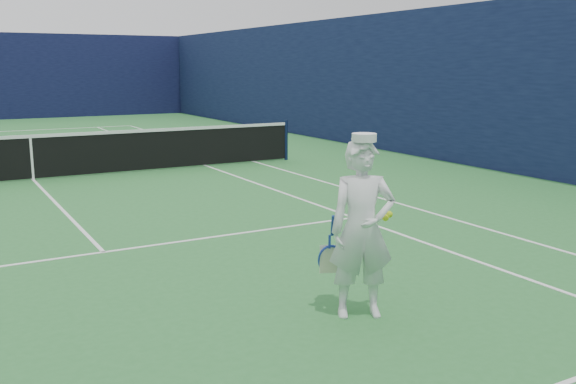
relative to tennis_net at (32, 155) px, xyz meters
name	(u,v)px	position (x,y,z in m)	size (l,w,h in m)	color
ground	(34,180)	(0.00, 0.00, -0.55)	(80.00, 80.00, 0.00)	#2A6F32
court_markings	(33,180)	(0.00, 0.00, -0.55)	(11.03, 23.83, 0.01)	white
windscreen_fence	(26,89)	(0.00, 0.00, 1.45)	(20.12, 36.12, 4.00)	#0E1134
tennis_net	(32,155)	(0.00, 0.00, 0.00)	(12.88, 0.09, 1.07)	#141E4C
tennis_player	(362,229)	(1.74, -9.91, 0.35)	(0.77, 0.72, 1.85)	white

